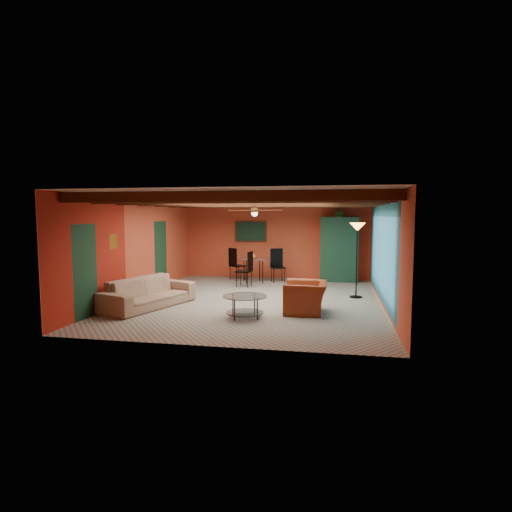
% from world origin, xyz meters
% --- Properties ---
extents(room, '(6.52, 8.01, 2.71)m').
position_xyz_m(room, '(0.00, 0.11, 2.36)').
color(room, '#9C978B').
rests_on(room, ground).
extents(sofa, '(1.71, 2.63, 0.72)m').
position_xyz_m(sofa, '(-2.37, -1.32, 0.36)').
color(sofa, '#967661').
rests_on(sofa, ground).
extents(armchair, '(0.98, 1.11, 0.71)m').
position_xyz_m(armchair, '(1.42, -1.18, 0.36)').
color(armchair, maroon).
rests_on(armchair, ground).
extents(coffee_table, '(1.22, 1.22, 0.50)m').
position_xyz_m(coffee_table, '(0.15, -1.90, 0.25)').
color(coffee_table, white).
rests_on(coffee_table, ground).
extents(dining_table, '(2.80, 2.80, 1.13)m').
position_xyz_m(dining_table, '(-0.58, 2.78, 0.56)').
color(dining_table, silver).
rests_on(dining_table, ground).
extents(armoire, '(1.23, 0.65, 2.11)m').
position_xyz_m(armoire, '(2.20, 3.70, 1.06)').
color(armoire, maroon).
rests_on(armoire, ground).
extents(floor_lamp, '(0.45, 0.45, 2.04)m').
position_xyz_m(floor_lamp, '(2.65, 0.85, 1.02)').
color(floor_lamp, black).
rests_on(floor_lamp, ground).
extents(ceiling_fan, '(1.50, 1.50, 0.44)m').
position_xyz_m(ceiling_fan, '(0.00, 0.00, 2.36)').
color(ceiling_fan, '#472614').
rests_on(ceiling_fan, ceiling).
extents(painting, '(1.05, 0.03, 0.65)m').
position_xyz_m(painting, '(-0.90, 3.96, 1.65)').
color(painting, black).
rests_on(painting, wall_back).
extents(potted_plant, '(0.54, 0.50, 0.52)m').
position_xyz_m(potted_plant, '(2.20, 3.70, 2.37)').
color(potted_plant, '#26661E').
rests_on(potted_plant, armoire).
extents(vase, '(0.17, 0.17, 0.18)m').
position_xyz_m(vase, '(-0.58, 2.78, 1.21)').
color(vase, orange).
rests_on(vase, dining_table).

